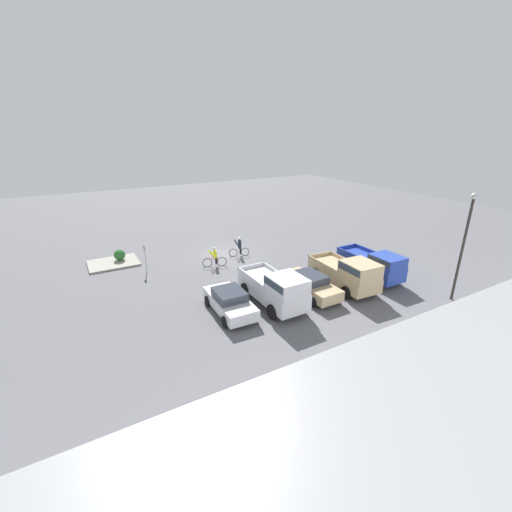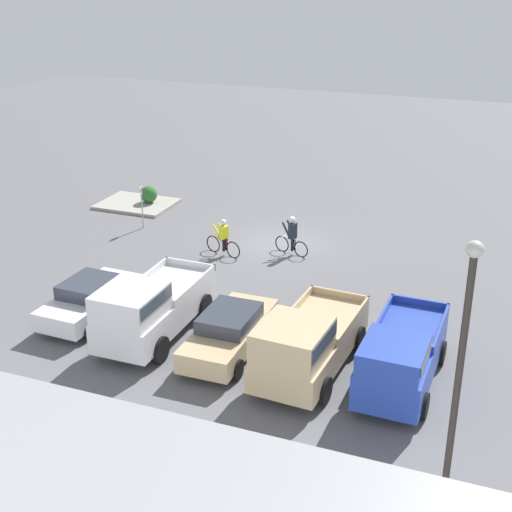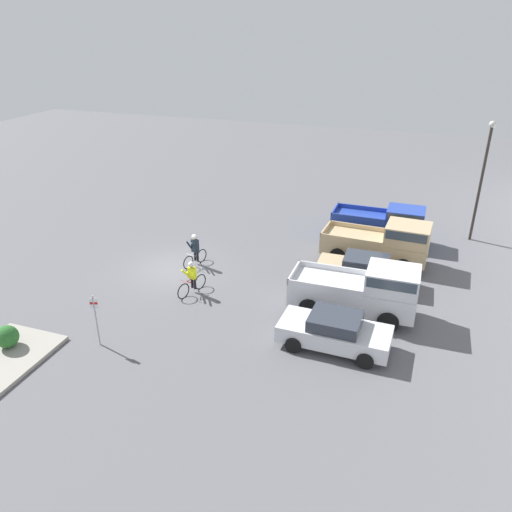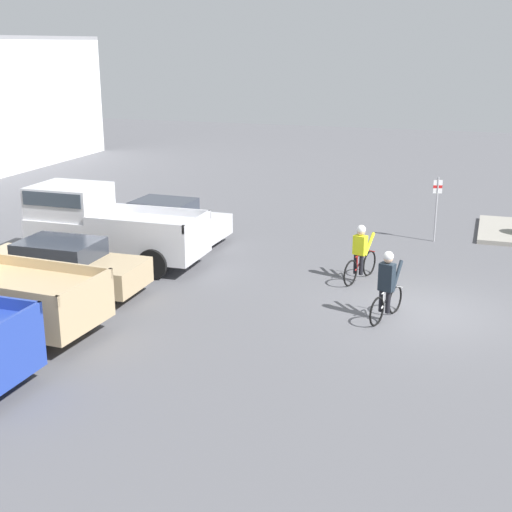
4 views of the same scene
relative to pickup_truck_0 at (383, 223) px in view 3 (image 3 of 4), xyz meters
The scene contains 12 objects.
ground_plane 12.15m from the pickup_truck_0, 53.58° to the right, with size 80.00×80.00×0.00m, color #56565B.
pickup_truck_0 is the anchor object (origin of this frame).
pickup_truck_1 2.86m from the pickup_truck_0, ahead, with size 2.55×5.52×2.29m.
sedan_0 5.61m from the pickup_truck_0, ahead, with size 1.97×4.67×1.45m.
pickup_truck_2 8.39m from the pickup_truck_0, ahead, with size 2.25×5.35×2.37m.
sedan_1 11.22m from the pickup_truck_0, ahead, with size 2.11×4.37×1.44m.
cyclist_0 11.97m from the pickup_truck_0, 40.19° to the right, with size 1.84×0.66×1.66m.
cyclist_1 10.93m from the pickup_truck_0, 54.26° to the right, with size 1.69×0.63×1.76m.
fire_lane_sign 16.93m from the pickup_truck_0, 33.68° to the right, with size 0.11×0.29×2.23m.
lamppost 6.00m from the pickup_truck_0, 111.80° to the left, with size 0.36×0.36×6.83m.
curb_island 20.27m from the pickup_truck_0, 37.32° to the right, with size 3.80×2.94×0.15m, color gray.
shrub 19.96m from the pickup_truck_0, 38.93° to the right, with size 0.89×0.89×0.89m.
Camera 3 is at (20.34, 11.56, 11.68)m, focal length 35.00 mm.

